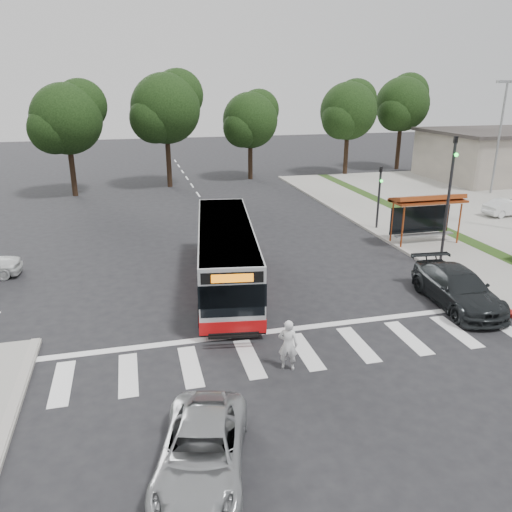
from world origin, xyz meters
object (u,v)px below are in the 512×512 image
object	(u,v)px
transit_bus	(226,256)
silver_suv_south	(202,452)
dark_sedan	(457,288)
pedestrian	(288,345)

from	to	relation	value
transit_bus	silver_suv_south	size ratio (longest dim) A/B	2.50
transit_bus	dark_sedan	world-z (taller)	transit_bus
transit_bus	pedestrian	size ratio (longest dim) A/B	6.32
dark_sedan	silver_suv_south	distance (m)	13.66
pedestrian	dark_sedan	distance (m)	8.92
silver_suv_south	dark_sedan	bearing A→B (deg)	45.71
dark_sedan	silver_suv_south	world-z (taller)	dark_sedan
transit_bus	dark_sedan	xyz separation A→B (m)	(8.95, -4.55, -0.66)
transit_bus	pedestrian	bearing A→B (deg)	-77.37
silver_suv_south	pedestrian	bearing A→B (deg)	64.41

